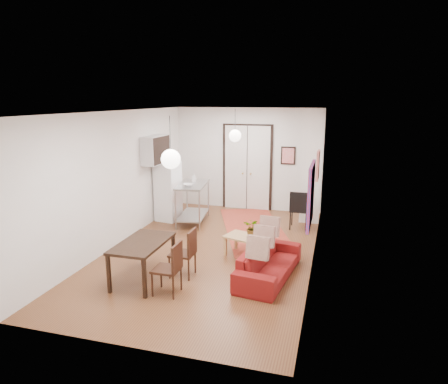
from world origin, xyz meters
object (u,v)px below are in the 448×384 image
(dining_chair_far, at_px, (168,262))
(black_side_chair, at_px, (300,205))
(sofa, at_px, (269,263))
(dining_table, at_px, (143,246))
(dining_chair_near, at_px, (184,247))
(kitchen_counter, at_px, (193,197))
(coffee_table, at_px, (248,239))
(fridge, at_px, (168,191))

(dining_chair_far, xyz_separation_m, black_side_chair, (1.77, 4.02, 0.05))
(sofa, height_order, black_side_chair, black_side_chair)
(dining_table, bearing_deg, dining_chair_far, -23.65)
(dining_table, distance_m, dining_chair_far, 0.67)
(black_side_chair, bearing_deg, dining_chair_near, 62.50)
(dining_chair_near, distance_m, black_side_chair, 3.76)
(kitchen_counter, bearing_deg, coffee_table, -52.56)
(coffee_table, distance_m, kitchen_counter, 2.63)
(sofa, bearing_deg, dining_chair_far, 130.95)
(dining_chair_far, bearing_deg, fridge, -156.62)
(coffee_table, xyz_separation_m, black_side_chair, (0.83, 2.18, 0.20))
(sofa, relative_size, dining_chair_near, 2.13)
(dining_chair_near, height_order, black_side_chair, black_side_chair)
(kitchen_counter, bearing_deg, sofa, -55.78)
(kitchen_counter, relative_size, black_side_chair, 1.48)
(dining_chair_far, height_order, black_side_chair, black_side_chair)
(kitchen_counter, relative_size, fridge, 0.92)
(dining_chair_far, bearing_deg, kitchen_counter, -166.11)
(dining_chair_far, distance_m, black_side_chair, 4.39)
(sofa, relative_size, dining_table, 1.46)
(fridge, bearing_deg, kitchen_counter, 3.69)
(kitchen_counter, bearing_deg, dining_table, -92.75)
(kitchen_counter, height_order, dining_chair_near, kitchen_counter)
(kitchen_counter, xyz_separation_m, dining_chair_near, (0.91, -2.96, -0.18))
(kitchen_counter, relative_size, dining_chair_far, 1.61)
(black_side_chair, bearing_deg, kitchen_counter, 8.11)
(fridge, relative_size, black_side_chair, 1.62)
(fridge, bearing_deg, sofa, -33.10)
(kitchen_counter, relative_size, dining_chair_near, 1.61)
(dining_chair_near, relative_size, black_side_chair, 0.92)
(kitchen_counter, height_order, black_side_chair, kitchen_counter)
(dining_chair_near, relative_size, dining_chair_far, 1.00)
(sofa, height_order, dining_chair_near, dining_chair_near)
(fridge, height_order, dining_chair_far, fridge)
(fridge, distance_m, dining_chair_far, 4.06)
(coffee_table, xyz_separation_m, dining_table, (-1.55, -1.57, 0.27))
(fridge, relative_size, dining_chair_far, 1.76)
(fridge, bearing_deg, dining_chair_near, -53.86)
(coffee_table, bearing_deg, black_side_chair, 69.30)
(coffee_table, bearing_deg, kitchen_counter, 135.44)
(coffee_table, bearing_deg, fridge, 143.66)
(sofa, height_order, fridge, fridge)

